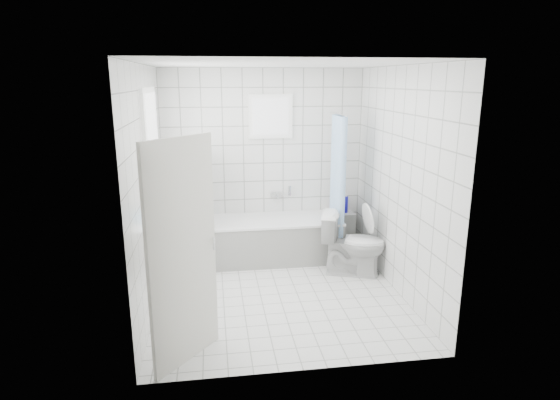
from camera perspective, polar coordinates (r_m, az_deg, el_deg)
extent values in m
plane|color=white|center=(5.60, -0.15, -11.39)|extent=(3.00, 3.00, 0.00)
plane|color=white|center=(5.04, -0.17, 16.27)|extent=(3.00, 3.00, 0.00)
cube|color=white|center=(6.62, -2.02, 4.53)|extent=(2.80, 0.02, 2.60)
cube|color=white|center=(3.74, 3.12, -3.33)|extent=(2.80, 0.02, 2.60)
cube|color=white|center=(5.16, -15.74, 1.14)|extent=(0.02, 3.00, 2.60)
cube|color=white|center=(5.54, 14.35, 2.11)|extent=(0.02, 3.00, 2.60)
cube|color=white|center=(5.39, -15.10, 4.99)|extent=(0.01, 0.90, 1.40)
cube|color=white|center=(6.51, -1.13, 10.13)|extent=(0.50, 0.01, 0.50)
cube|color=white|center=(5.55, -14.14, -2.54)|extent=(0.18, 1.02, 0.08)
cube|color=silver|center=(4.08, -11.75, -6.51)|extent=(0.55, 0.64, 2.00)
cube|color=white|center=(6.53, -0.83, -4.90)|extent=(1.83, 0.75, 0.55)
cube|color=white|center=(6.44, -0.84, -2.47)|extent=(1.85, 0.77, 0.03)
cube|color=white|center=(6.29, -9.76, -1.34)|extent=(0.15, 0.85, 1.50)
cube|color=white|center=(6.97, 7.33, -3.77)|extent=(0.40, 0.24, 0.55)
imported|color=white|center=(6.07, 8.91, -5.29)|extent=(0.90, 0.68, 0.81)
cylinder|color=silver|center=(6.33, 7.07, 10.36)|extent=(0.02, 0.80, 0.02)
cube|color=silver|center=(6.70, -0.38, 0.72)|extent=(0.18, 0.06, 0.06)
imported|color=white|center=(5.65, -14.00, -0.39)|extent=(0.14, 0.14, 0.27)
imported|color=#3198E0|center=(5.35, -14.29, -1.61)|extent=(0.10, 0.10, 0.20)
imported|color=silver|center=(5.47, -14.16, -1.46)|extent=(0.16, 0.16, 0.16)
cylinder|color=#E81B43|center=(6.87, 7.14, -0.77)|extent=(0.06, 0.06, 0.20)
cylinder|color=#16862F|center=(6.78, 7.45, -0.93)|extent=(0.06, 0.06, 0.21)
cylinder|color=#1C18C2|center=(6.90, 8.02, -0.53)|extent=(0.06, 0.06, 0.25)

